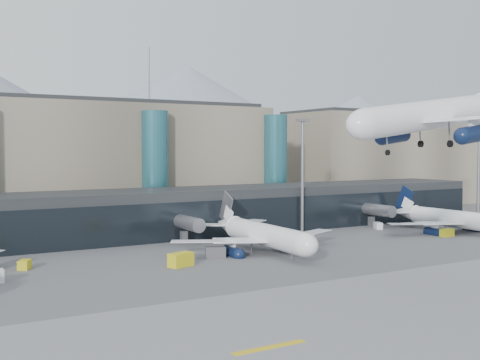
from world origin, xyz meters
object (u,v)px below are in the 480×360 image
(lightmast_right, at_px, (479,166))
(veh_c, at_px, (215,252))
(lightmast_mid, at_px, (302,168))
(veh_e, at_px, (447,233))
(hero_jet, at_px, (444,106))
(veh_b, at_px, (25,265))
(jet_parked_mid, at_px, (256,227))
(veh_d, at_px, (378,226))
(jet_parked_right, at_px, (444,213))
(veh_g, at_px, (297,236))
(veh_h, at_px, (181,260))

(lightmast_right, distance_m, veh_c, 84.09)
(lightmast_mid, distance_m, veh_e, 34.08)
(hero_jet, relative_size, veh_b, 13.32)
(lightmast_right, bearing_deg, hero_jet, -145.10)
(jet_parked_mid, height_order, veh_b, jet_parked_mid)
(veh_d, bearing_deg, veh_b, 120.45)
(lightmast_right, distance_m, veh_b, 113.71)
(veh_d, bearing_deg, jet_parked_right, -110.10)
(veh_b, xyz_separation_m, veh_c, (30.49, -6.32, 0.23))
(lightmast_mid, bearing_deg, lightmast_right, -9.09)
(veh_b, xyz_separation_m, veh_g, (54.91, 3.51, -0.03))
(veh_d, height_order, veh_g, veh_d)
(lightmast_mid, height_order, veh_e, lightmast_mid)
(veh_g, bearing_deg, veh_e, 24.80)
(veh_e, bearing_deg, veh_c, 175.67)
(veh_b, bearing_deg, jet_parked_mid, -66.00)
(veh_e, bearing_deg, lightmast_right, 25.53)
(veh_d, xyz_separation_m, veh_h, (-58.96, -17.62, 0.32))
(jet_parked_mid, relative_size, veh_g, 15.00)
(lightmast_right, xyz_separation_m, hero_jet, (-67.11, -46.82, 10.06))
(veh_b, distance_m, veh_e, 85.62)
(lightmast_right, height_order, veh_c, lightmast_right)
(veh_c, bearing_deg, lightmast_mid, 51.62)
(veh_b, xyz_separation_m, veh_h, (22.07, -10.36, 0.37))
(lightmast_mid, height_order, lightmast_right, same)
(lightmast_mid, height_order, veh_h, lightmast_mid)
(veh_b, distance_m, veh_h, 24.38)
(hero_jet, relative_size, veh_c, 9.78)
(lightmast_mid, distance_m, veh_b, 65.47)
(jet_parked_mid, bearing_deg, veh_d, -73.22)
(lightmast_mid, bearing_deg, veh_c, -149.81)
(veh_d, bearing_deg, hero_jet, 169.86)
(veh_b, bearing_deg, veh_g, -58.04)
(lightmast_mid, height_order, veh_c, lightmast_mid)
(veh_g, bearing_deg, veh_c, -110.10)
(veh_c, distance_m, veh_g, 26.32)
(hero_jet, xyz_separation_m, veh_b, (-45.68, 42.35, -23.74))
(veh_h, bearing_deg, lightmast_right, -9.22)
(jet_parked_right, bearing_deg, lightmast_mid, 60.78)
(hero_jet, height_order, jet_parked_right, hero_jet)
(veh_c, bearing_deg, veh_b, -170.27)
(veh_e, height_order, veh_h, veh_h)
(veh_b, bearing_deg, hero_jet, -104.53)
(lightmast_right, distance_m, hero_jet, 82.45)
(veh_d, bearing_deg, jet_parked_mid, 129.75)
(lightmast_mid, height_order, veh_d, lightmast_mid)
(jet_parked_mid, bearing_deg, lightmast_right, -81.66)
(hero_jet, relative_size, veh_d, 12.36)
(jet_parked_mid, bearing_deg, lightmast_mid, -52.35)
(hero_jet, relative_size, jet_parked_right, 0.98)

